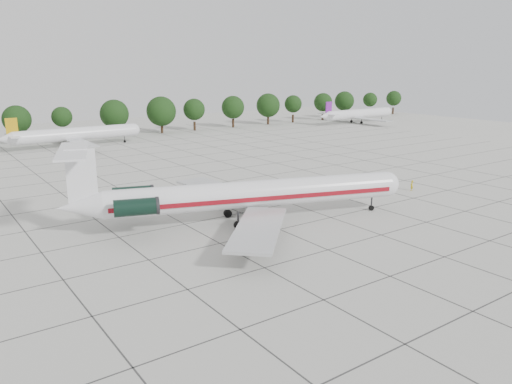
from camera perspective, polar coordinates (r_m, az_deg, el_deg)
ground at (r=57.23m, az=2.73°, el=-4.30°), size 260.00×260.00×0.00m
apron_joints at (r=69.14m, az=-4.93°, el=-1.05°), size 170.00×170.00×0.02m
main_airliner at (r=58.66m, az=-2.13°, el=-0.33°), size 40.49×30.90×9.71m
ground_crew at (r=78.12m, az=17.37°, el=0.72°), size 0.67×0.55×1.57m
bg_airliner_c at (r=122.01m, az=-19.87°, el=6.22°), size 28.24×27.20×7.40m
bg_airliner_e at (r=166.92m, az=11.63°, el=8.72°), size 28.24×27.20×7.40m
tree_line at (r=130.11m, az=-25.67°, el=7.49°), size 249.86×8.44×10.22m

